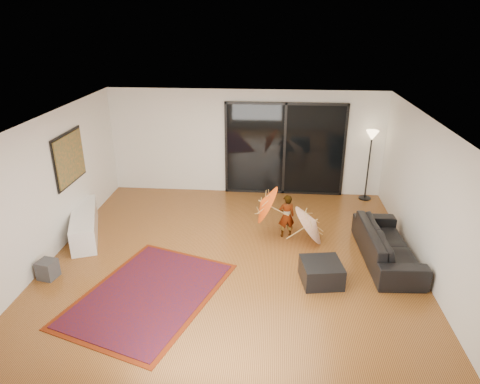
# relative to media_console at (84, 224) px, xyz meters

# --- Properties ---
(floor) EXTENTS (7.00, 7.00, 0.00)m
(floor) POSITION_rel_media_console_xyz_m (3.25, -0.77, -0.27)
(floor) COLOR #955B28
(floor) RESTS_ON ground
(ceiling) EXTENTS (7.00, 7.00, 0.00)m
(ceiling) POSITION_rel_media_console_xyz_m (3.25, -0.77, 2.43)
(ceiling) COLOR white
(ceiling) RESTS_ON wall_back
(wall_back) EXTENTS (7.00, 0.00, 7.00)m
(wall_back) POSITION_rel_media_console_xyz_m (3.25, 2.73, 1.08)
(wall_back) COLOR silver
(wall_back) RESTS_ON floor
(wall_front) EXTENTS (7.00, 0.00, 7.00)m
(wall_front) POSITION_rel_media_console_xyz_m (3.25, -4.27, 1.08)
(wall_front) COLOR silver
(wall_front) RESTS_ON floor
(wall_left) EXTENTS (0.00, 7.00, 7.00)m
(wall_left) POSITION_rel_media_console_xyz_m (-0.25, -0.77, 1.08)
(wall_left) COLOR silver
(wall_left) RESTS_ON floor
(wall_right) EXTENTS (0.00, 7.00, 7.00)m
(wall_right) POSITION_rel_media_console_xyz_m (6.75, -0.77, 1.08)
(wall_right) COLOR silver
(wall_right) RESTS_ON floor
(sliding_door) EXTENTS (3.06, 0.07, 2.40)m
(sliding_door) POSITION_rel_media_console_xyz_m (4.25, 2.70, 0.93)
(sliding_door) COLOR black
(sliding_door) RESTS_ON wall_back
(painting) EXTENTS (0.04, 1.28, 1.08)m
(painting) POSITION_rel_media_console_xyz_m (-0.21, 0.23, 1.38)
(painting) COLOR black
(painting) RESTS_ON wall_left
(media_console) EXTENTS (1.14, 1.96, 0.53)m
(media_console) POSITION_rel_media_console_xyz_m (0.00, 0.00, 0.00)
(media_console) COLOR white
(media_console) RESTS_ON floor
(speaker) EXTENTS (0.35, 0.35, 0.34)m
(speaker) POSITION_rel_media_console_xyz_m (0.00, -1.62, -0.09)
(speaker) COLOR #424244
(speaker) RESTS_ON floor
(persian_rug) EXTENTS (2.81, 3.31, 0.02)m
(persian_rug) POSITION_rel_media_console_xyz_m (1.94, -1.97, -0.26)
(persian_rug) COLOR #621D08
(persian_rug) RESTS_ON floor
(sofa) EXTENTS (0.97, 2.27, 0.65)m
(sofa) POSITION_rel_media_console_xyz_m (6.20, -0.49, 0.06)
(sofa) COLOR black
(sofa) RESTS_ON floor
(ottoman) EXTENTS (0.78, 0.78, 0.39)m
(ottoman) POSITION_rel_media_console_xyz_m (4.88, -1.35, -0.07)
(ottoman) COLOR black
(ottoman) RESTS_ON floor
(floor_lamp) EXTENTS (0.31, 0.31, 1.79)m
(floor_lamp) POSITION_rel_media_console_xyz_m (6.35, 2.48, 1.15)
(floor_lamp) COLOR black
(floor_lamp) RESTS_ON floor
(child) EXTENTS (0.39, 0.30, 0.95)m
(child) POSITION_rel_media_console_xyz_m (4.29, 0.29, 0.21)
(child) COLOR #999999
(child) RESTS_ON floor
(parasol_orange) EXTENTS (0.54, 0.85, 0.88)m
(parasol_orange) POSITION_rel_media_console_xyz_m (3.74, 0.24, 0.47)
(parasol_orange) COLOR #E3480B
(parasol_orange) RESTS_ON child
(parasol_white) EXTENTS (0.71, 0.91, 0.97)m
(parasol_white) POSITION_rel_media_console_xyz_m (4.89, 0.14, 0.24)
(parasol_white) COLOR white
(parasol_white) RESTS_ON floor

